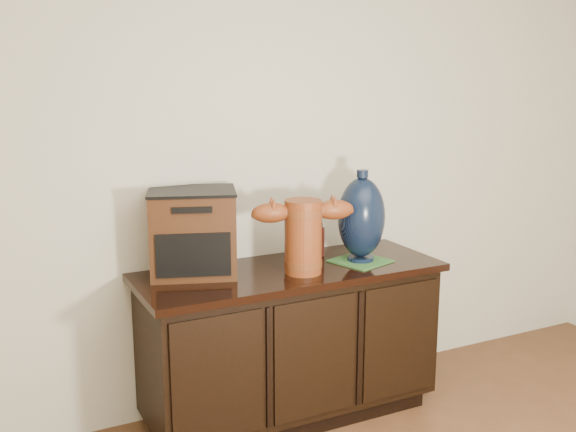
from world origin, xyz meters
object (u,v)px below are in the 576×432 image
spray_can (319,239)px  lamp_base (361,218)px  terracotta_vessel (303,232)px  sideboard (290,341)px  tv_radio (193,232)px

spray_can → lamp_base: bearing=-55.4°
spray_can → terracotta_vessel: bearing=-132.5°
sideboard → tv_radio: (-0.43, 0.13, 0.56)m
terracotta_vessel → spray_can: 0.33m
tv_radio → lamp_base: lamp_base is taller
lamp_base → spray_can: bearing=124.6°
sideboard → tv_radio: bearing=163.9°
terracotta_vessel → sideboard: bearing=117.9°
terracotta_vessel → spray_can: terracotta_vessel is taller
tv_radio → lamp_base: size_ratio=1.05×
tv_radio → sideboard: bearing=2.6°
terracotta_vessel → lamp_base: lamp_base is taller
terracotta_vessel → spray_can: bearing=60.7°
lamp_base → spray_can: size_ratio=2.56×
lamp_base → terracotta_vessel: bearing=-173.4°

